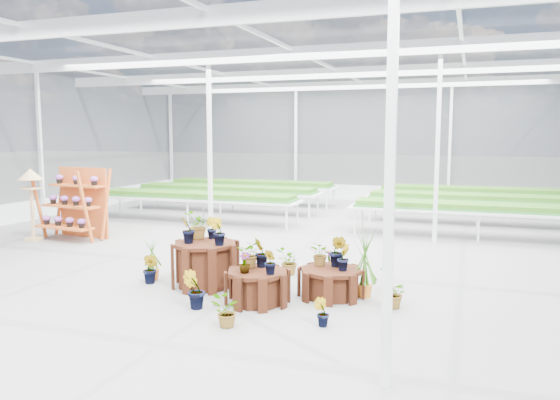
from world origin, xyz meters
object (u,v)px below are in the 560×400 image
(bird_table, at_px, (32,205))
(plinth_tall, at_px, (206,264))
(plinth_mid, at_px, (257,287))
(plinth_low, at_px, (331,283))
(shelf_rack, at_px, (72,204))

(bird_table, bearing_deg, plinth_tall, -18.44)
(plinth_mid, bearing_deg, plinth_tall, 153.43)
(plinth_tall, xyz_separation_m, plinth_low, (2.20, 0.10, -0.15))
(shelf_rack, bearing_deg, plinth_tall, -21.19)
(plinth_tall, relative_size, bird_table, 0.63)
(plinth_tall, relative_size, plinth_low, 1.09)
(plinth_low, relative_size, shelf_rack, 0.58)
(plinth_tall, bearing_deg, plinth_mid, -26.57)
(plinth_tall, relative_size, plinth_mid, 1.15)
(plinth_tall, distance_m, plinth_mid, 1.35)
(bird_table, bearing_deg, shelf_rack, 33.37)
(plinth_tall, bearing_deg, shelf_rack, 151.83)
(plinth_low, distance_m, bird_table, 8.39)
(shelf_rack, bearing_deg, bird_table, -142.07)
(shelf_rack, relative_size, bird_table, 1.00)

